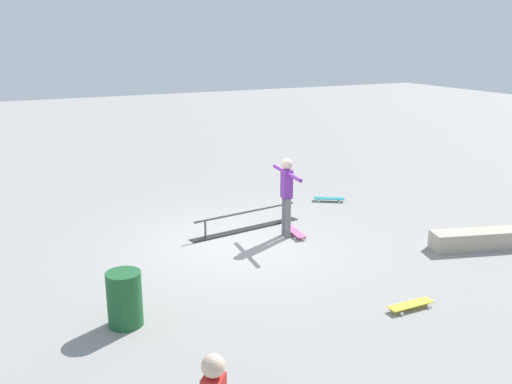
{
  "coord_description": "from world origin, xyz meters",
  "views": [
    {
      "loc": [
        4.51,
        10.04,
        4.23
      ],
      "look_at": [
        -0.49,
        -0.26,
        1.0
      ],
      "focal_mm": 39.46,
      "sensor_mm": 36.0,
      "label": 1
    }
  ],
  "objects_px": {
    "loose_skateboard_teal": "(329,199)",
    "skater_main": "(287,192)",
    "loose_skateboard_yellow": "(411,305)",
    "trash_bin": "(125,299)",
    "grind_rail": "(246,221)",
    "skateboard_main": "(295,232)",
    "skate_ledge": "(484,239)"
  },
  "relations": [
    {
      "from": "loose_skateboard_teal",
      "to": "skater_main",
      "type": "bearing_deg",
      "value": -109.07
    },
    {
      "from": "loose_skateboard_yellow",
      "to": "trash_bin",
      "type": "xyz_separation_m",
      "value": [
        4.2,
        -1.48,
        0.35
      ]
    },
    {
      "from": "grind_rail",
      "to": "loose_skateboard_teal",
      "type": "xyz_separation_m",
      "value": [
        -2.87,
        -1.05,
        -0.12
      ]
    },
    {
      "from": "skater_main",
      "to": "loose_skateboard_yellow",
      "type": "relative_size",
      "value": 2.15
    },
    {
      "from": "skateboard_main",
      "to": "loose_skateboard_teal",
      "type": "xyz_separation_m",
      "value": [
        -2.07,
        -1.83,
        0.0
      ]
    },
    {
      "from": "skater_main",
      "to": "trash_bin",
      "type": "distance_m",
      "value": 4.68
    },
    {
      "from": "grind_rail",
      "to": "skateboard_main",
      "type": "distance_m",
      "value": 1.13
    },
    {
      "from": "skate_ledge",
      "to": "skateboard_main",
      "type": "distance_m",
      "value": 3.89
    },
    {
      "from": "trash_bin",
      "to": "loose_skateboard_teal",
      "type": "bearing_deg",
      "value": -146.78
    },
    {
      "from": "grind_rail",
      "to": "skateboard_main",
      "type": "height_order",
      "value": "grind_rail"
    },
    {
      "from": "skate_ledge",
      "to": "skateboard_main",
      "type": "height_order",
      "value": "skate_ledge"
    },
    {
      "from": "trash_bin",
      "to": "skateboard_main",
      "type": "bearing_deg",
      "value": -151.52
    },
    {
      "from": "skater_main",
      "to": "grind_rail",
      "type": "bearing_deg",
      "value": 43.16
    },
    {
      "from": "skateboard_main",
      "to": "loose_skateboard_teal",
      "type": "bearing_deg",
      "value": -43.07
    },
    {
      "from": "skateboard_main",
      "to": "trash_bin",
      "type": "height_order",
      "value": "trash_bin"
    },
    {
      "from": "skateboard_main",
      "to": "loose_skateboard_yellow",
      "type": "relative_size",
      "value": 1.02
    },
    {
      "from": "loose_skateboard_yellow",
      "to": "loose_skateboard_teal",
      "type": "relative_size",
      "value": 1.02
    },
    {
      "from": "loose_skateboard_teal",
      "to": "trash_bin",
      "type": "bearing_deg",
      "value": -114.31
    },
    {
      "from": "grind_rail",
      "to": "trash_bin",
      "type": "height_order",
      "value": "trash_bin"
    },
    {
      "from": "loose_skateboard_teal",
      "to": "trash_bin",
      "type": "height_order",
      "value": "trash_bin"
    },
    {
      "from": "skate_ledge",
      "to": "loose_skateboard_yellow",
      "type": "height_order",
      "value": "skate_ledge"
    },
    {
      "from": "grind_rail",
      "to": "skater_main",
      "type": "bearing_deg",
      "value": 119.71
    },
    {
      "from": "skateboard_main",
      "to": "loose_skateboard_yellow",
      "type": "distance_m",
      "value": 3.78
    },
    {
      "from": "loose_skateboard_yellow",
      "to": "trash_bin",
      "type": "height_order",
      "value": "trash_bin"
    },
    {
      "from": "skater_main",
      "to": "loose_skateboard_teal",
      "type": "height_order",
      "value": "skater_main"
    },
    {
      "from": "skate_ledge",
      "to": "trash_bin",
      "type": "distance_m",
      "value": 7.35
    },
    {
      "from": "loose_skateboard_yellow",
      "to": "loose_skateboard_teal",
      "type": "xyz_separation_m",
      "value": [
        -2.11,
        -5.62,
        0.0
      ]
    },
    {
      "from": "skater_main",
      "to": "skateboard_main",
      "type": "bearing_deg",
      "value": -90.75
    },
    {
      "from": "skate_ledge",
      "to": "skater_main",
      "type": "xyz_separation_m",
      "value": [
        3.31,
        -2.35,
        0.82
      ]
    },
    {
      "from": "loose_skateboard_teal",
      "to": "loose_skateboard_yellow",
      "type": "bearing_deg",
      "value": -78.1
    },
    {
      "from": "skate_ledge",
      "to": "trash_bin",
      "type": "xyz_separation_m",
      "value": [
        7.34,
        -0.03,
        0.24
      ]
    },
    {
      "from": "skate_ledge",
      "to": "loose_skateboard_teal",
      "type": "xyz_separation_m",
      "value": [
        1.03,
        -4.16,
        -0.11
      ]
    }
  ]
}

